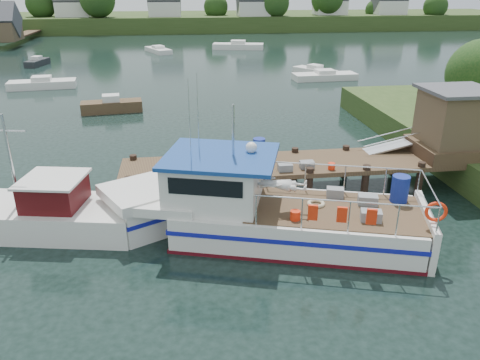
{
  "coord_description": "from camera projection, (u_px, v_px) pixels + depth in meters",
  "views": [
    {
      "loc": [
        -3.35,
        -19.02,
        8.76
      ],
      "look_at": [
        -1.0,
        -1.5,
        1.3
      ],
      "focal_mm": 35.0,
      "sensor_mm": 36.0,
      "label": 1
    }
  ],
  "objects": [
    {
      "name": "moored_d",
      "position": [
        158.0,
        50.0,
        63.74
      ],
      "size": [
        3.91,
        5.84,
        0.94
      ],
      "rotation": [
        0.0,
        0.0,
        -0.12
      ],
      "color": "silver",
      "rests_on": "ground"
    },
    {
      "name": "ground_plane",
      "position": [
        257.0,
        193.0,
        21.19
      ],
      "size": [
        160.0,
        160.0,
        0.0
      ],
      "primitive_type": "plane",
      "color": "black"
    },
    {
      "name": "moored_rowboat",
      "position": [
        112.0,
        106.0,
        34.3
      ],
      "size": [
        4.48,
        2.0,
        1.26
      ],
      "rotation": [
        0.0,
        0.0,
        -0.4
      ],
      "color": "#4A3623",
      "rests_on": "ground"
    },
    {
      "name": "lobster_boat",
      "position": [
        256.0,
        210.0,
        17.13
      ],
      "size": [
        12.22,
        6.43,
        5.94
      ],
      "rotation": [
        0.0,
        0.0,
        -0.29
      ],
      "color": "silver",
      "rests_on": "ground"
    },
    {
      "name": "moored_a",
      "position": [
        42.0,
        84.0,
        42.13
      ],
      "size": [
        5.98,
        2.61,
        1.07
      ],
      "rotation": [
        0.0,
        0.0,
        -0.24
      ],
      "color": "silver",
      "rests_on": "ground"
    },
    {
      "name": "far_shore",
      "position": [
        190.0,
        18.0,
        95.59
      ],
      "size": [
        140.0,
        42.55,
        9.22
      ],
      "color": "#33471D",
      "rests_on": "ground"
    },
    {
      "name": "moored_e",
      "position": [
        37.0,
        62.0,
        53.66
      ],
      "size": [
        2.1,
        4.04,
        1.06
      ],
      "rotation": [
        0.0,
        0.0,
        -0.04
      ],
      "color": "black",
      "rests_on": "ground"
    },
    {
      "name": "dock",
      "position": [
        400.0,
        139.0,
        21.12
      ],
      "size": [
        16.6,
        3.0,
        4.78
      ],
      "color": "#4A3623",
      "rests_on": "ground"
    },
    {
      "name": "moored_c",
      "position": [
        325.0,
        76.0,
        45.81
      ],
      "size": [
        6.28,
        2.42,
        0.98
      ],
      "rotation": [
        0.0,
        0.0,
        -0.12
      ],
      "color": "silver",
      "rests_on": "ground"
    },
    {
      "name": "moored_b",
      "position": [
        315.0,
        71.0,
        48.23
      ],
      "size": [
        4.02,
        4.77,
        1.04
      ],
      "rotation": [
        0.0,
        0.0,
        -0.35
      ],
      "color": "silver",
      "rests_on": "ground"
    },
    {
      "name": "work_boat",
      "position": [
        33.0,
        213.0,
        17.72
      ],
      "size": [
        8.72,
        4.02,
        4.56
      ],
      "rotation": [
        0.0,
        0.0,
        -0.2
      ],
      "color": "silver",
      "rests_on": "ground"
    },
    {
      "name": "moored_far",
      "position": [
        238.0,
        46.0,
        67.07
      ],
      "size": [
        7.54,
        3.89,
        1.22
      ],
      "rotation": [
        0.0,
        0.0,
        0.05
      ],
      "color": "silver",
      "rests_on": "ground"
    }
  ]
}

